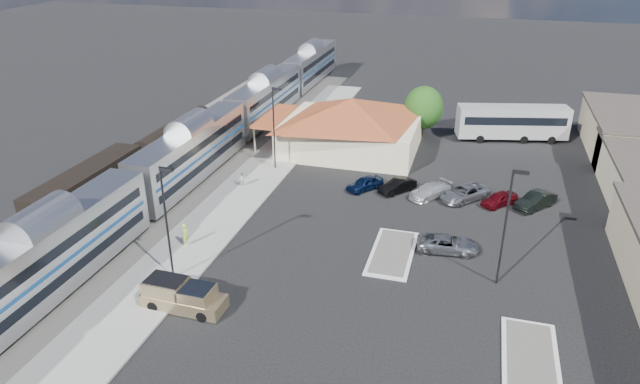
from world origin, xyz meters
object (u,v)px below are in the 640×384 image
(suv, at_px, (448,244))
(coach_bus, at_px, (512,121))
(station_depot, at_px, (351,124))
(pickup_truck, at_px, (184,296))

(suv, distance_m, coach_bus, 29.69)
(suv, relative_size, coach_bus, 0.37)
(station_depot, bearing_deg, pickup_truck, -96.81)
(station_depot, xyz_separation_m, suv, (12.73, -20.39, -2.45))
(suv, height_order, coach_bus, coach_bus)
(pickup_truck, bearing_deg, coach_bus, -26.03)
(station_depot, distance_m, coach_bus, 20.06)
(pickup_truck, bearing_deg, suv, -51.23)
(station_depot, bearing_deg, suv, -58.01)
(station_depot, height_order, suv, station_depot)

